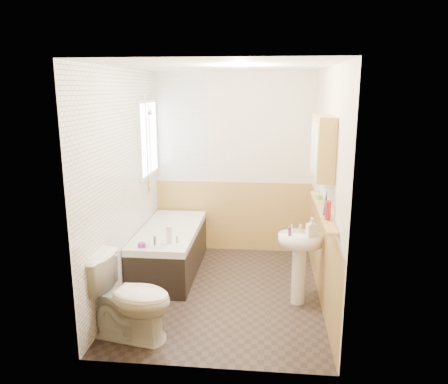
{
  "coord_description": "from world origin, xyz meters",
  "views": [
    {
      "loc": [
        0.48,
        -4.58,
        2.28
      ],
      "look_at": [
        0.0,
        0.15,
        1.15
      ],
      "focal_mm": 35.0,
      "sensor_mm": 36.0,
      "label": 1
    }
  ],
  "objects": [
    {
      "name": "medicine_cabinet",
      "position": [
        1.01,
        -0.26,
        1.72
      ],
      "size": [
        0.17,
        0.68,
        0.61
      ],
      "color": "tan",
      "rests_on": "wall_right"
    },
    {
      "name": "tile_cladding_left",
      "position": [
        -1.09,
        0.0,
        1.25
      ],
      "size": [
        0.01,
        2.8,
        2.5
      ],
      "primitive_type": "cube",
      "color": "white",
      "rests_on": "wall_left"
    },
    {
      "name": "pine_shelf",
      "position": [
        1.04,
        -0.27,
        1.09
      ],
      "size": [
        0.1,
        1.53,
        0.03
      ],
      "primitive_type": "cube",
      "color": "tan",
      "rests_on": "wall_right"
    },
    {
      "name": "wall_front",
      "position": [
        0.0,
        -1.41,
        1.25
      ],
      "size": [
        2.2,
        0.02,
        2.5
      ],
      "primitive_type": "cube",
      "color": "beige",
      "rests_on": "ground"
    },
    {
      "name": "window",
      "position": [
        -1.06,
        0.95,
        1.65
      ],
      "size": [
        0.03,
        0.79,
        0.99
      ],
      "color": "white",
      "rests_on": "wall_left"
    },
    {
      "name": "cream_jar",
      "position": [
        -0.88,
        -0.16,
        0.6
      ],
      "size": [
        0.09,
        0.09,
        0.05
      ],
      "primitive_type": "cylinder",
      "rotation": [
        0.0,
        0.0,
        0.1
      ],
      "color": "purple",
      "rests_on": "bathtub"
    },
    {
      "name": "wall_left",
      "position": [
        -1.11,
        0.0,
        1.25
      ],
      "size": [
        0.02,
        2.8,
        2.5
      ],
      "primitive_type": "cube",
      "color": "beige",
      "rests_on": "ground"
    },
    {
      "name": "wainscot_back",
      "position": [
        0.0,
        1.39,
        0.5
      ],
      "size": [
        2.2,
        0.01,
        1.0
      ],
      "primitive_type": "cube",
      "color": "tan",
      "rests_on": "wall_back"
    },
    {
      "name": "soap_bottle",
      "position": [
        0.95,
        -0.22,
        0.83
      ],
      "size": [
        0.14,
        0.22,
        0.09
      ],
      "primitive_type": "imported",
      "rotation": [
        0.0,
        0.0,
        0.28
      ],
      "color": "silver",
      "rests_on": "sink"
    },
    {
      "name": "toilet",
      "position": [
        -0.76,
        -1.0,
        0.4
      ],
      "size": [
        0.88,
        0.6,
        0.79
      ],
      "primitive_type": "imported",
      "rotation": [
        0.0,
        0.0,
        1.38
      ],
      "color": "white",
      "rests_on": "floor"
    },
    {
      "name": "wainscot_front",
      "position": [
        0.0,
        -1.39,
        0.5
      ],
      "size": [
        2.2,
        0.01,
        1.0
      ],
      "primitive_type": "cube",
      "color": "tan",
      "rests_on": "wall_front"
    },
    {
      "name": "tile_return_back",
      "position": [
        -0.73,
        1.39,
        1.75
      ],
      "size": [
        0.75,
        0.01,
        1.5
      ],
      "primitive_type": "cube",
      "color": "white",
      "rests_on": "wall_back"
    },
    {
      "name": "floor",
      "position": [
        0.0,
        0.0,
        0.0
      ],
      "size": [
        2.8,
        2.8,
        0.0
      ],
      "primitive_type": "plane",
      "color": "black",
      "rests_on": "ground"
    },
    {
      "name": "wall_right",
      "position": [
        1.11,
        0.0,
        1.25
      ],
      "size": [
        0.02,
        2.8,
        2.5
      ],
      "primitive_type": "cube",
      "color": "beige",
      "rests_on": "ground"
    },
    {
      "name": "shower_riser",
      "position": [
        -1.04,
        0.79,
        1.69
      ],
      "size": [
        0.11,
        0.08,
        1.24
      ],
      "color": "silver",
      "rests_on": "wall_left"
    },
    {
      "name": "wainscot_right",
      "position": [
        1.09,
        0.0,
        0.5
      ],
      "size": [
        0.01,
        2.8,
        1.0
      ],
      "primitive_type": "cube",
      "color": "tan",
      "rests_on": "wall_right"
    },
    {
      "name": "wall_back",
      "position": [
        0.0,
        1.41,
        1.25
      ],
      "size": [
        2.2,
        0.02,
        2.5
      ],
      "primitive_type": "cube",
      "color": "beige",
      "rests_on": "ground"
    },
    {
      "name": "black_jar",
      "position": [
        1.04,
        0.13,
        1.13
      ],
      "size": [
        0.08,
        0.08,
        0.05
      ],
      "primitive_type": "cylinder",
      "rotation": [
        0.0,
        0.0,
        -0.08
      ],
      "color": "#59C647",
      "rests_on": "pine_shelf"
    },
    {
      "name": "green_bottle",
      "position": [
        1.04,
        -0.51,
        1.23
      ],
      "size": [
        0.05,
        0.05,
        0.25
      ],
      "primitive_type": "cone",
      "rotation": [
        0.0,
        0.0,
        -0.11
      ],
      "color": "navy",
      "rests_on": "pine_shelf"
    },
    {
      "name": "orange_bottle",
      "position": [
        -0.52,
        0.02,
        0.61
      ],
      "size": [
        0.03,
        0.03,
        0.08
      ],
      "primitive_type": "cylinder",
      "rotation": [
        0.0,
        0.0,
        -0.38
      ],
      "color": "#59C647",
      "rests_on": "bathtub"
    },
    {
      "name": "foam_can",
      "position": [
        1.04,
        -0.66,
        1.19
      ],
      "size": [
        0.07,
        0.07,
        0.18
      ],
      "primitive_type": "cylinder",
      "rotation": [
        0.0,
        0.0,
        -0.42
      ],
      "color": "maroon",
      "rests_on": "pine_shelf"
    },
    {
      "name": "blue_gel",
      "position": [
        -0.6,
        -0.03,
        0.68
      ],
      "size": [
        0.06,
        0.04,
        0.21
      ],
      "primitive_type": "cube",
      "rotation": [
        0.0,
        0.0,
        -0.01
      ],
      "color": "silver",
      "rests_on": "bathtub"
    },
    {
      "name": "sink",
      "position": [
        0.84,
        -0.16,
        0.56
      ],
      "size": [
        0.46,
        0.37,
        0.89
      ],
      "rotation": [
        0.0,
        0.0,
        -0.02
      ],
      "color": "white",
      "rests_on": "floor"
    },
    {
      "name": "ceiling",
      "position": [
        0.0,
        0.0,
        2.5
      ],
      "size": [
        2.8,
        2.8,
        0.0
      ],
      "primitive_type": "plane",
      "rotation": [
        3.14,
        0.0,
        0.0
      ],
      "color": "white",
      "rests_on": "ground"
    },
    {
      "name": "bathtub",
      "position": [
        -0.73,
        0.54,
        0.3
      ],
      "size": [
        0.7,
        1.61,
        0.71
      ],
      "color": "black",
      "rests_on": "floor"
    },
    {
      "name": "clear_bottle",
      "position": [
        0.73,
        -0.22,
        0.83
      ],
      "size": [
        0.04,
        0.04,
        0.09
      ],
      "primitive_type": "cylinder",
      "rotation": [
        0.0,
        0.0,
        0.08
      ],
      "color": "purple",
      "rests_on": "sink"
    }
  ]
}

